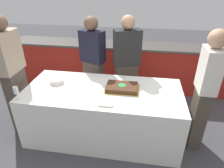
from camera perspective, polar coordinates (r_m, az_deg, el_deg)
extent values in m
plane|color=#424247|center=(3.14, -2.36, -13.74)|extent=(14.00, 14.00, 0.00)
cube|color=#A82319|center=(4.20, 1.59, 5.14)|extent=(4.40, 0.55, 0.88)
cube|color=#4C4742|center=(4.04, 1.68, 11.13)|extent=(4.40, 0.58, 0.04)
cube|color=white|center=(2.90, -2.51, -8.18)|extent=(2.12, 0.96, 0.76)
cube|color=gold|center=(2.70, 2.85, -1.47)|extent=(0.46, 0.32, 0.00)
cube|color=#472816|center=(2.68, 2.86, -0.92)|extent=(0.42, 0.28, 0.06)
cylinder|color=green|center=(2.67, 2.88, -0.35)|extent=(0.11, 0.11, 0.00)
cylinder|color=white|center=(2.96, -15.59, 0.94)|extent=(0.20, 0.20, 0.06)
cylinder|color=white|center=(2.74, -25.25, -3.95)|extent=(0.07, 0.07, 0.00)
cylinder|color=white|center=(2.72, -25.44, -3.18)|extent=(0.01, 0.01, 0.08)
cylinder|color=white|center=(2.68, -25.82, -1.61)|extent=(0.06, 0.06, 0.09)
cylinder|color=white|center=(2.98, 2.38, 1.62)|extent=(0.19, 0.19, 0.00)
cube|color=white|center=(2.38, -1.92, -5.83)|extent=(0.17, 0.09, 0.02)
cube|color=#4C4238|center=(3.42, 3.92, -0.97)|extent=(0.38, 0.27, 0.86)
cube|color=black|center=(3.13, 4.36, 10.33)|extent=(0.45, 0.33, 0.56)
sphere|color=tan|center=(3.04, 4.63, 17.20)|extent=(0.21, 0.21, 0.21)
cube|color=#4C4238|center=(3.31, -24.92, -4.09)|extent=(0.16, 0.35, 0.94)
cube|color=tan|center=(3.01, -27.83, 8.05)|extent=(0.20, 0.42, 0.56)
cube|color=#4C4238|center=(2.93, 23.20, -9.00)|extent=(0.16, 0.27, 0.87)
cube|color=silver|center=(2.60, 26.14, 3.51)|extent=(0.20, 0.32, 0.54)
sphere|color=tan|center=(2.48, 28.01, 11.35)|extent=(0.21, 0.21, 0.21)
cube|color=#4C4238|center=(3.50, -5.13, -0.17)|extent=(0.36, 0.28, 0.87)
cube|color=black|center=(3.23, -5.66, 10.60)|extent=(0.43, 0.34, 0.51)
sphere|color=brown|center=(3.13, -5.99, 16.89)|extent=(0.22, 0.22, 0.22)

